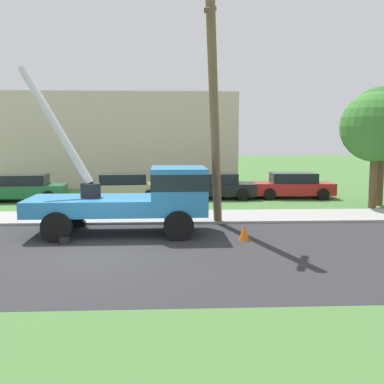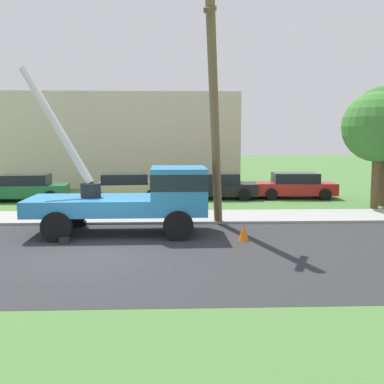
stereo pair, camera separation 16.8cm
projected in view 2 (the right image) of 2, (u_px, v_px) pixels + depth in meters
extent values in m
plane|color=#477538|center=(135.00, 198.00, 25.12)|extent=(120.00, 120.00, 0.00)
cube|color=#2B2B2D|center=(98.00, 253.00, 13.22)|extent=(80.00, 8.74, 0.01)
cube|color=#9E9E99|center=(122.00, 217.00, 18.97)|extent=(80.00, 2.87, 0.10)
cube|color=#2D84C6|center=(91.00, 205.00, 15.80)|extent=(4.34, 2.47, 0.55)
cube|color=#2D84C6|center=(179.00, 190.00, 15.90)|extent=(1.94, 2.43, 1.60)
cube|color=#19232D|center=(179.00, 180.00, 15.86)|extent=(1.96, 2.45, 0.56)
cylinder|color=black|center=(91.00, 190.00, 15.74)|extent=(0.70, 0.70, 0.50)
cylinder|color=silver|center=(56.00, 125.00, 16.03)|extent=(2.90, 1.61, 4.26)
cube|color=black|center=(65.00, 241.00, 14.44)|extent=(0.30, 0.30, 0.20)
cube|color=black|center=(82.00, 223.00, 17.32)|extent=(0.30, 0.30, 0.20)
cylinder|color=black|center=(178.00, 226.00, 14.83)|extent=(1.00, 0.30, 1.00)
cylinder|color=black|center=(177.00, 213.00, 17.21)|extent=(1.00, 0.30, 1.00)
cylinder|color=black|center=(57.00, 227.00, 14.62)|extent=(1.00, 0.30, 1.00)
cylinder|color=black|center=(72.00, 214.00, 17.00)|extent=(1.00, 0.30, 1.00)
cylinder|color=brown|center=(214.00, 112.00, 16.10)|extent=(0.99, 2.93, 8.70)
cube|color=brown|center=(210.00, 9.00, 14.73)|extent=(0.57, 1.76, 0.68)
cone|color=orange|center=(244.00, 232.00, 14.86)|extent=(0.36, 0.36, 0.56)
cube|color=#1E6638|center=(26.00, 191.00, 24.13)|extent=(4.51, 2.09, 0.65)
cube|color=black|center=(25.00, 179.00, 24.06)|extent=(2.57, 1.82, 0.55)
cylinder|color=black|center=(50.00, 197.00, 23.42)|extent=(0.64, 0.22, 0.64)
cylinder|color=black|center=(57.00, 192.00, 25.20)|extent=(0.64, 0.22, 0.64)
cylinder|color=black|center=(3.00, 193.00, 24.90)|extent=(0.64, 0.22, 0.64)
cube|color=tan|center=(125.00, 189.00, 24.63)|extent=(4.55, 2.21, 0.65)
cube|color=black|center=(125.00, 179.00, 24.56)|extent=(2.61, 1.88, 0.55)
cylinder|color=black|center=(152.00, 195.00, 23.97)|extent=(0.64, 0.22, 0.64)
cylinder|color=black|center=(151.00, 191.00, 25.74)|extent=(0.64, 0.22, 0.64)
cylinder|color=black|center=(97.00, 196.00, 23.58)|extent=(0.64, 0.22, 0.64)
cylinder|color=black|center=(99.00, 192.00, 25.35)|extent=(0.64, 0.22, 0.64)
cube|color=black|center=(217.00, 189.00, 24.95)|extent=(4.47, 1.98, 0.65)
cube|color=black|center=(217.00, 178.00, 24.87)|extent=(2.53, 1.75, 0.55)
cylinder|color=black|center=(244.00, 195.00, 24.08)|extent=(0.64, 0.22, 0.64)
cylinder|color=black|center=(241.00, 191.00, 25.86)|extent=(0.64, 0.22, 0.64)
cylinder|color=black|center=(190.00, 195.00, 24.09)|extent=(0.64, 0.22, 0.64)
cylinder|color=black|center=(191.00, 191.00, 25.87)|extent=(0.64, 0.22, 0.64)
cube|color=#B21E1E|center=(295.00, 188.00, 25.20)|extent=(4.49, 2.03, 0.65)
cube|color=black|center=(295.00, 178.00, 25.13)|extent=(2.55, 1.78, 0.55)
cylinder|color=black|center=(325.00, 194.00, 24.32)|extent=(0.64, 0.22, 0.64)
cylinder|color=black|center=(317.00, 191.00, 26.10)|extent=(0.64, 0.22, 0.64)
cylinder|color=black|center=(271.00, 194.00, 24.36)|extent=(0.64, 0.22, 0.64)
cylinder|color=black|center=(266.00, 190.00, 26.15)|extent=(0.64, 0.22, 0.64)
cylinder|color=brown|center=(376.00, 171.00, 21.40)|extent=(0.36, 0.36, 3.64)
sphere|color=#3D7F33|center=(378.00, 127.00, 21.14)|extent=(3.32, 3.32, 3.32)
cylinder|color=brown|center=(383.00, 167.00, 22.19)|extent=(0.36, 0.36, 3.85)
cube|color=beige|center=(111.00, 140.00, 32.55)|extent=(18.00, 6.00, 6.40)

